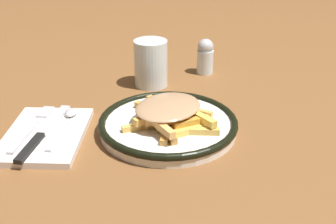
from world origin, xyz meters
name	(u,v)px	position (x,y,z in m)	size (l,w,h in m)	color
ground_plane	(168,131)	(0.00, 0.00, 0.00)	(2.60, 2.60, 0.00)	brown
plate	(168,125)	(0.00, 0.00, 0.01)	(0.25, 0.25, 0.03)	white
fries_heap	(169,113)	(0.00, 0.00, 0.04)	(0.17, 0.17, 0.04)	gold
napkin	(45,135)	(-0.22, -0.03, 0.01)	(0.14, 0.20, 0.01)	silver
fork	(32,128)	(-0.25, -0.02, 0.01)	(0.04, 0.18, 0.01)	silver
knife	(40,136)	(-0.22, -0.05, 0.01)	(0.05, 0.21, 0.01)	black
spoon	(66,121)	(-0.19, 0.01, 0.02)	(0.03, 0.15, 0.01)	silver
water_glass	(151,63)	(-0.04, 0.22, 0.05)	(0.07, 0.07, 0.10)	silver
salt_shaker	(205,56)	(0.08, 0.29, 0.04)	(0.04, 0.04, 0.08)	silver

